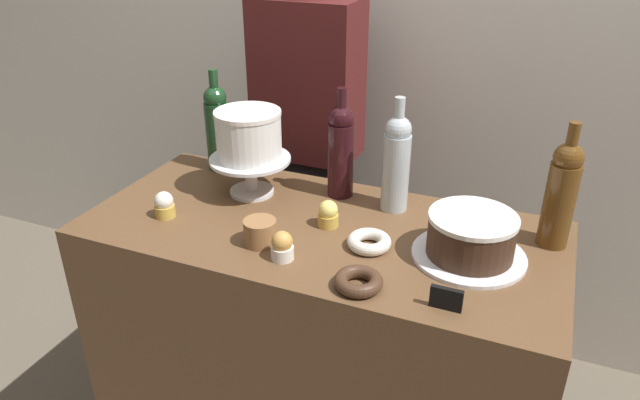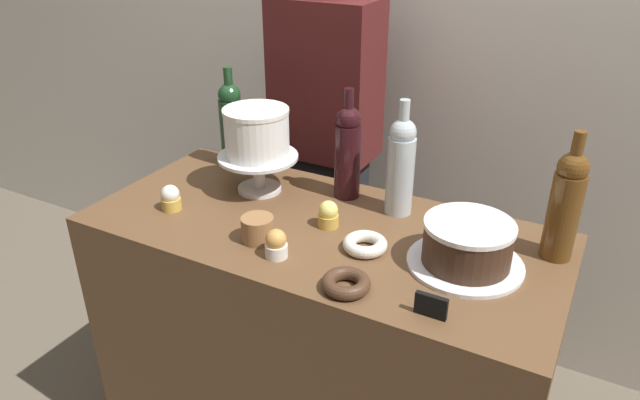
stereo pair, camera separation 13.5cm
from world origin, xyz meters
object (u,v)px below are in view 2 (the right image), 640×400
(wine_bottle_amber, at_px, (565,204))
(cookie_stack, at_px, (258,229))
(wine_bottle_dark_red, at_px, (348,150))
(price_sign_chalkboard, at_px, (431,306))
(cupcake_caramel, at_px, (276,244))
(donut_sugar, at_px, (365,244))
(chocolate_round_cake, at_px, (467,243))
(cake_stand_pedestal, at_px, (259,166))
(barista_figure, at_px, (325,156))
(white_layer_cake, at_px, (257,132))
(donut_chocolate, at_px, (346,283))
(wine_bottle_clear, at_px, (401,165))
(cupcake_lemon, at_px, (328,215))
(wine_bottle_green, at_px, (231,123))
(cupcake_vanilla, at_px, (171,198))

(wine_bottle_amber, bearing_deg, cookie_stack, -157.47)
(wine_bottle_dark_red, distance_m, price_sign_chalkboard, 0.60)
(cupcake_caramel, xyz_separation_m, donut_sugar, (0.18, 0.13, -0.02))
(chocolate_round_cake, relative_size, cupcake_caramel, 2.87)
(cupcake_caramel, relative_size, price_sign_chalkboard, 1.06)
(cake_stand_pedestal, bearing_deg, donut_sugar, -20.71)
(cake_stand_pedestal, bearing_deg, cookie_stack, -57.13)
(chocolate_round_cake, height_order, barista_figure, barista_figure)
(white_layer_cake, distance_m, donut_sugar, 0.48)
(white_layer_cake, xyz_separation_m, donut_chocolate, (0.45, -0.33, -0.17))
(cake_stand_pedestal, relative_size, wine_bottle_clear, 0.73)
(cake_stand_pedestal, distance_m, cupcake_lemon, 0.30)
(wine_bottle_dark_red, height_order, cookie_stack, wine_bottle_dark_red)
(chocolate_round_cake, relative_size, wine_bottle_dark_red, 0.66)
(wine_bottle_green, bearing_deg, donut_sugar, -25.20)
(wine_bottle_clear, distance_m, cupcake_lemon, 0.24)
(wine_bottle_clear, distance_m, price_sign_chalkboard, 0.48)
(wine_bottle_amber, relative_size, cupcake_vanilla, 4.38)
(cake_stand_pedestal, relative_size, wine_bottle_green, 0.73)
(donut_chocolate, xyz_separation_m, cookie_stack, (-0.29, 0.08, 0.02))
(cupcake_vanilla, bearing_deg, cookie_stack, -4.86)
(barista_figure, bearing_deg, price_sign_chalkboard, -49.91)
(price_sign_chalkboard, bearing_deg, donut_sugar, 142.75)
(wine_bottle_clear, height_order, donut_sugar, wine_bottle_clear)
(cupcake_caramel, xyz_separation_m, cupcake_vanilla, (-0.39, 0.07, 0.00))
(chocolate_round_cake, bearing_deg, donut_chocolate, -133.68)
(wine_bottle_dark_red, relative_size, donut_chocolate, 2.91)
(wine_bottle_dark_red, xyz_separation_m, cookie_stack, (-0.09, -0.34, -0.11))
(price_sign_chalkboard, bearing_deg, cookie_stack, 170.01)
(cake_stand_pedestal, bearing_deg, cupcake_caramel, -50.10)
(donut_sugar, bearing_deg, donut_chocolate, -79.62)
(donut_chocolate, bearing_deg, wine_bottle_amber, 43.30)
(cookie_stack, bearing_deg, price_sign_chalkboard, -9.99)
(wine_bottle_green, bearing_deg, cupcake_vanilla, -84.37)
(chocolate_round_cake, height_order, wine_bottle_green, wine_bottle_green)
(white_layer_cake, height_order, donut_sugar, white_layer_cake)
(white_layer_cake, height_order, barista_figure, barista_figure)
(cake_stand_pedestal, relative_size, donut_sugar, 2.12)
(wine_bottle_clear, relative_size, cupcake_lemon, 4.38)
(wine_bottle_green, bearing_deg, donut_chocolate, -35.68)
(chocolate_round_cake, bearing_deg, price_sign_chalkboard, -92.73)
(cupcake_lemon, height_order, cupcake_vanilla, same)
(wine_bottle_clear, distance_m, barista_figure, 0.62)
(cupcake_lemon, bearing_deg, wine_bottle_green, 154.67)
(chocolate_round_cake, distance_m, price_sign_chalkboard, 0.22)
(white_layer_cake, xyz_separation_m, cookie_stack, (0.16, -0.25, -0.15))
(wine_bottle_dark_red, relative_size, cupcake_vanilla, 4.38)
(cake_stand_pedestal, bearing_deg, wine_bottle_green, 145.74)
(wine_bottle_clear, bearing_deg, cake_stand_pedestal, -170.46)
(wine_bottle_dark_red, relative_size, donut_sugar, 2.91)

